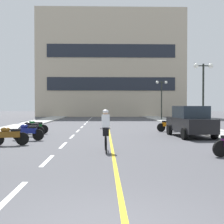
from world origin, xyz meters
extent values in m
plane|color=#47474C|center=(0.00, 21.00, 0.00)|extent=(140.00, 140.00, 0.00)
cube|color=#A8A8A3|center=(-7.20, 24.00, 0.06)|extent=(2.40, 72.00, 0.12)
cube|color=#A8A8A3|center=(7.20, 24.00, 0.06)|extent=(2.40, 72.00, 0.12)
cube|color=silver|center=(-2.00, 2.00, 0.00)|extent=(0.14, 2.20, 0.01)
cube|color=silver|center=(-2.00, 6.00, 0.00)|extent=(0.14, 2.20, 0.01)
cube|color=silver|center=(-2.00, 10.00, 0.00)|extent=(0.14, 2.20, 0.01)
cube|color=silver|center=(-2.00, 14.00, 0.00)|extent=(0.14, 2.20, 0.01)
cube|color=silver|center=(-2.00, 18.00, 0.00)|extent=(0.14, 2.20, 0.01)
cube|color=silver|center=(-2.00, 22.00, 0.00)|extent=(0.14, 2.20, 0.01)
cube|color=silver|center=(-2.00, 26.00, 0.00)|extent=(0.14, 2.20, 0.01)
cube|color=silver|center=(-2.00, 30.00, 0.00)|extent=(0.14, 2.20, 0.01)
cube|color=silver|center=(-2.00, 34.00, 0.00)|extent=(0.14, 2.20, 0.01)
cube|color=silver|center=(-2.00, 38.00, 0.00)|extent=(0.14, 2.20, 0.01)
cube|color=silver|center=(-2.00, 42.00, 0.00)|extent=(0.14, 2.20, 0.01)
cube|color=silver|center=(-2.00, 46.00, 0.00)|extent=(0.14, 2.20, 0.01)
cube|color=gold|center=(0.25, 24.00, 0.00)|extent=(0.12, 66.00, 0.01)
cube|color=#BCAD93|center=(1.02, 48.94, 8.77)|extent=(24.32, 7.89, 17.53)
cube|color=#1E232D|center=(1.02, 44.95, 5.26)|extent=(20.43, 0.10, 2.10)
cube|color=#1E232D|center=(1.02, 44.95, 10.52)|extent=(20.43, 0.10, 2.10)
cylinder|color=black|center=(7.19, 18.20, 2.51)|extent=(0.14, 0.14, 4.79)
cylinder|color=black|center=(7.19, 18.20, 4.76)|extent=(1.10, 0.08, 0.08)
sphere|color=white|center=(6.64, 18.20, 4.76)|extent=(0.36, 0.36, 0.36)
sphere|color=white|center=(7.74, 18.20, 4.76)|extent=(0.36, 0.36, 0.36)
cylinder|color=black|center=(7.09, 34.28, 2.50)|extent=(0.14, 0.14, 4.77)
cylinder|color=black|center=(7.09, 34.28, 4.74)|extent=(1.10, 0.08, 0.08)
sphere|color=white|center=(6.54, 34.28, 4.74)|extent=(0.36, 0.36, 0.36)
sphere|color=white|center=(7.64, 34.28, 4.74)|extent=(0.36, 0.36, 0.36)
cylinder|color=black|center=(4.02, 14.97, 0.32)|extent=(0.27, 0.66, 0.64)
cylinder|color=black|center=(5.71, 15.10, 0.32)|extent=(0.27, 0.66, 0.64)
cylinder|color=black|center=(4.24, 12.18, 0.32)|extent=(0.27, 0.66, 0.64)
cylinder|color=black|center=(5.93, 12.31, 0.32)|extent=(0.27, 0.66, 0.64)
cube|color=black|center=(4.98, 13.64, 0.72)|extent=(2.03, 4.32, 0.80)
cube|color=#1E2833|center=(4.98, 13.64, 1.47)|extent=(1.73, 2.32, 0.70)
cylinder|color=black|center=(4.09, 6.57, 0.30)|extent=(0.61, 0.24, 0.60)
cylinder|color=black|center=(-3.90, 10.04, 0.30)|extent=(0.61, 0.21, 0.60)
cube|color=brown|center=(-4.43, 9.94, 0.52)|extent=(0.94, 0.45, 0.28)
ellipsoid|color=brown|center=(-4.63, 9.90, 0.74)|extent=(0.48, 0.32, 0.22)
cube|color=black|center=(-4.19, 9.99, 0.72)|extent=(0.48, 0.32, 0.10)
cylinder|color=black|center=(-4.66, 12.07, 0.30)|extent=(0.61, 0.18, 0.60)
cylinder|color=black|center=(-3.57, 11.93, 0.30)|extent=(0.61, 0.18, 0.60)
cube|color=navy|center=(-4.12, 12.00, 0.52)|extent=(0.93, 0.39, 0.28)
ellipsoid|color=navy|center=(-4.31, 12.02, 0.74)|extent=(0.47, 0.29, 0.22)
cube|color=black|center=(-3.87, 11.96, 0.72)|extent=(0.47, 0.29, 0.10)
cylinder|color=silver|center=(-4.66, 12.07, 0.90)|extent=(0.11, 0.60, 0.03)
cylinder|color=black|center=(-5.01, 14.26, 0.30)|extent=(0.61, 0.21, 0.60)
cylinder|color=black|center=(-3.93, 14.05, 0.30)|extent=(0.61, 0.21, 0.60)
cube|color=black|center=(-4.47, 14.15, 0.52)|extent=(0.94, 0.45, 0.28)
ellipsoid|color=black|center=(-4.66, 14.19, 0.74)|extent=(0.48, 0.32, 0.22)
cube|color=black|center=(-4.22, 14.10, 0.72)|extent=(0.48, 0.32, 0.10)
cylinder|color=silver|center=(-5.01, 14.26, 0.90)|extent=(0.15, 0.59, 0.03)
cylinder|color=black|center=(-5.11, 15.58, 0.30)|extent=(0.61, 0.15, 0.60)
cylinder|color=black|center=(-4.02, 15.67, 0.30)|extent=(0.61, 0.15, 0.60)
cube|color=#0C4C19|center=(-4.56, 15.62, 0.52)|extent=(0.92, 0.36, 0.28)
ellipsoid|color=#0C4C19|center=(-4.76, 15.61, 0.74)|extent=(0.46, 0.28, 0.22)
cube|color=black|center=(-4.32, 15.65, 0.72)|extent=(0.46, 0.28, 0.10)
cylinder|color=silver|center=(-5.11, 15.58, 0.90)|extent=(0.08, 0.60, 0.03)
cylinder|color=black|center=(5.00, 17.38, 0.30)|extent=(0.61, 0.19, 0.60)
cylinder|color=black|center=(3.91, 17.22, 0.30)|extent=(0.61, 0.19, 0.60)
cube|color=orange|center=(4.46, 17.30, 0.52)|extent=(0.93, 0.41, 0.28)
ellipsoid|color=orange|center=(4.65, 17.33, 0.74)|extent=(0.47, 0.30, 0.22)
cube|color=black|center=(4.21, 17.26, 0.72)|extent=(0.47, 0.30, 0.10)
cylinder|color=silver|center=(5.00, 17.38, 0.90)|extent=(0.12, 0.60, 0.03)
torus|color=black|center=(-0.04, 8.54, 0.34)|extent=(0.06, 0.72, 0.72)
torus|color=black|center=(-0.01, 7.49, 0.34)|extent=(0.06, 0.72, 0.72)
cylinder|color=black|center=(-0.03, 7.99, 0.64)|extent=(0.07, 0.95, 0.04)
cube|color=black|center=(-0.02, 7.84, 0.86)|extent=(0.11, 0.20, 0.06)
cylinder|color=black|center=(-0.04, 8.44, 0.89)|extent=(0.42, 0.04, 0.03)
cube|color=black|center=(-0.02, 7.89, 0.79)|extent=(0.25, 0.37, 0.28)
cube|color=white|center=(-0.03, 8.04, 1.19)|extent=(0.33, 0.46, 0.61)
sphere|color=tan|center=(-0.03, 8.17, 1.54)|extent=(0.20, 0.20, 0.20)
ellipsoid|color=white|center=(-0.03, 8.17, 1.61)|extent=(0.24, 0.26, 0.16)
camera|label=1|loc=(-0.08, -4.42, 1.87)|focal=49.69mm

